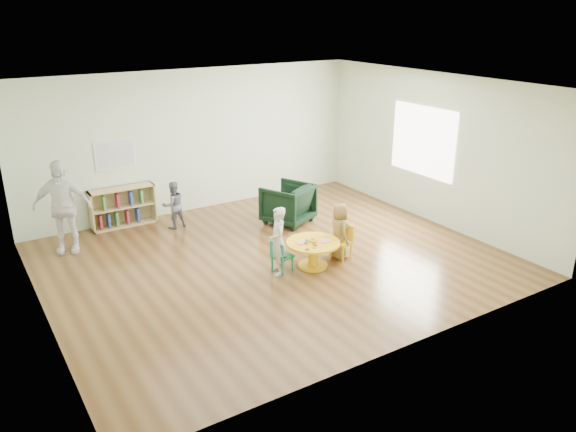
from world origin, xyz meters
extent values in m
plane|color=brown|center=(0.00, 0.00, 0.00)|extent=(7.00, 7.00, 0.00)
cube|color=silver|center=(0.00, 0.00, 2.75)|extent=(7.00, 6.00, 0.10)
cube|color=beige|center=(0.00, 3.00, 1.40)|extent=(7.00, 0.10, 2.80)
cube|color=beige|center=(0.00, -3.00, 1.40)|extent=(7.00, 0.10, 2.80)
cube|color=beige|center=(-3.50, 0.00, 1.40)|extent=(0.10, 6.00, 2.80)
cube|color=beige|center=(3.50, 0.00, 1.40)|extent=(0.10, 6.00, 2.80)
cube|color=white|center=(3.48, 0.30, 1.50)|extent=(0.02, 1.60, 1.30)
cylinder|color=yellow|center=(0.40, -0.54, 0.19)|extent=(0.15, 0.15, 0.39)
cylinder|color=yellow|center=(0.40, -0.54, 0.02)|extent=(0.47, 0.47, 0.04)
cylinder|color=yellow|center=(0.40, -0.54, 0.41)|extent=(0.85, 0.85, 0.04)
cylinder|color=pink|center=(0.21, -0.49, 0.43)|extent=(0.15, 0.15, 0.02)
cylinder|color=pink|center=(0.57, -0.62, 0.43)|extent=(0.17, 0.17, 0.02)
cylinder|color=yellow|center=(0.38, -0.56, 0.45)|extent=(0.10, 0.13, 0.04)
cylinder|color=#17823A|center=(0.34, -0.63, 0.45)|extent=(0.04, 0.05, 0.02)
cylinder|color=#17823A|center=(0.43, -0.49, 0.45)|extent=(0.04, 0.05, 0.02)
cube|color=red|center=(0.15, -0.75, 0.43)|extent=(0.05, 0.05, 0.02)
cube|color=orange|center=(0.28, -0.75, 0.43)|extent=(0.07, 0.07, 0.02)
cube|color=blue|center=(0.25, -0.54, 0.43)|extent=(0.05, 0.05, 0.02)
cube|color=#17823A|center=(0.33, -0.47, 0.43)|extent=(0.06, 0.06, 0.02)
cube|color=red|center=(0.34, -0.69, 0.43)|extent=(0.05, 0.05, 0.02)
cube|color=orange|center=(0.27, -0.55, 0.43)|extent=(0.06, 0.05, 0.02)
cube|color=#167952|center=(-0.11, -0.44, 0.26)|extent=(0.34, 0.34, 0.04)
cube|color=#167952|center=(-0.23, -0.47, 0.40)|extent=(0.10, 0.28, 0.24)
cylinder|color=#167952|center=(-0.24, -0.36, 0.12)|extent=(0.03, 0.03, 0.24)
cylinder|color=#167952|center=(-0.19, -0.58, 0.12)|extent=(0.03, 0.03, 0.24)
cylinder|color=#167952|center=(-0.03, -0.31, 0.12)|extent=(0.03, 0.03, 0.24)
cylinder|color=#167952|center=(0.03, -0.52, 0.12)|extent=(0.03, 0.03, 0.24)
cube|color=yellow|center=(0.96, -0.54, 0.28)|extent=(0.39, 0.39, 0.04)
cube|color=yellow|center=(1.08, -0.49, 0.43)|extent=(0.13, 0.30, 0.26)
cylinder|color=yellow|center=(1.11, -0.61, 0.13)|extent=(0.04, 0.04, 0.26)
cylinder|color=yellow|center=(1.03, -0.38, 0.13)|extent=(0.04, 0.04, 0.26)
cylinder|color=yellow|center=(0.88, -0.69, 0.13)|extent=(0.04, 0.04, 0.26)
cylinder|color=yellow|center=(0.80, -0.46, 0.13)|extent=(0.04, 0.04, 0.26)
cube|color=tan|center=(-2.19, 2.83, 0.38)|extent=(0.03, 0.30, 0.75)
cube|color=tan|center=(-1.01, 2.83, 0.38)|extent=(0.03, 0.30, 0.75)
cube|color=tan|center=(-1.60, 2.83, 0.01)|extent=(1.20, 0.30, 0.03)
cube|color=tan|center=(-1.60, 2.83, 0.73)|extent=(1.20, 0.30, 0.03)
cube|color=tan|center=(-1.60, 2.83, 0.38)|extent=(1.14, 0.28, 0.03)
cube|color=tan|center=(-1.60, 2.97, 0.38)|extent=(1.20, 0.02, 0.75)
cube|color=#AC2D3F|center=(-2.05, 2.81, 0.18)|extent=(0.04, 0.18, 0.26)
cube|color=#314EAB|center=(-1.90, 2.81, 0.18)|extent=(0.04, 0.18, 0.26)
cube|color=#589F49|center=(-1.75, 2.81, 0.18)|extent=(0.04, 0.18, 0.26)
cube|color=#AC2D3F|center=(-1.55, 2.81, 0.18)|extent=(0.04, 0.18, 0.26)
cube|color=#314EAB|center=(-1.35, 2.81, 0.18)|extent=(0.04, 0.18, 0.26)
cube|color=#589F49|center=(-1.95, 2.81, 0.53)|extent=(0.04, 0.18, 0.26)
cube|color=#AC2D3F|center=(-1.70, 2.81, 0.53)|extent=(0.04, 0.18, 0.26)
cube|color=#314EAB|center=(-1.45, 2.81, 0.53)|extent=(0.04, 0.18, 0.26)
cube|color=#589F49|center=(-1.25, 2.81, 0.53)|extent=(0.04, 0.18, 0.26)
cube|color=white|center=(-1.60, 2.98, 1.35)|extent=(0.74, 0.01, 0.54)
cube|color=red|center=(-1.60, 2.98, 1.35)|extent=(0.70, 0.00, 0.50)
imported|color=black|center=(1.10, 1.32, 0.38)|extent=(1.09, 1.10, 0.76)
imported|color=silver|center=(-0.19, -0.45, 0.54)|extent=(0.38, 0.46, 1.08)
imported|color=gold|center=(0.96, -0.47, 0.47)|extent=(0.37, 0.50, 0.94)
imported|color=#161837|center=(-0.84, 2.22, 0.45)|extent=(0.45, 0.36, 0.90)
imported|color=white|center=(-2.77, 2.16, 0.79)|extent=(1.01, 0.71, 1.59)
camera|label=1|loc=(-4.25, -7.20, 3.88)|focal=35.00mm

